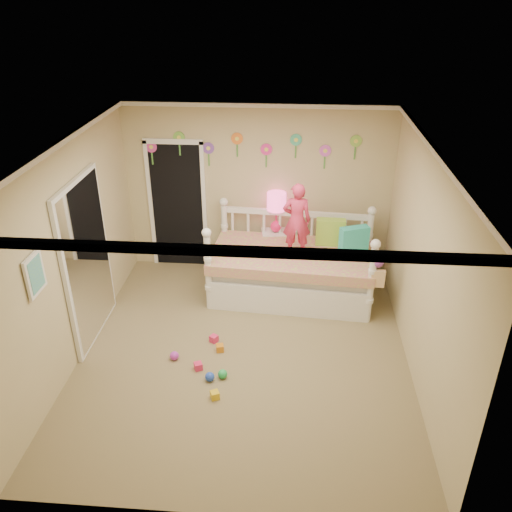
# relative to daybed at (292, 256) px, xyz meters

# --- Properties ---
(floor) EXTENTS (4.00, 4.50, 0.01)m
(floor) POSITION_rel_daybed_xyz_m (-0.55, -1.44, -0.63)
(floor) COLOR #7F684C
(floor) RESTS_ON ground
(ceiling) EXTENTS (4.00, 4.50, 0.01)m
(ceiling) POSITION_rel_daybed_xyz_m (-0.55, -1.44, 1.97)
(ceiling) COLOR white
(ceiling) RESTS_ON floor
(back_wall) EXTENTS (4.00, 0.01, 2.60)m
(back_wall) POSITION_rel_daybed_xyz_m (-0.55, 0.81, 0.67)
(back_wall) COLOR tan
(back_wall) RESTS_ON floor
(left_wall) EXTENTS (0.01, 4.50, 2.60)m
(left_wall) POSITION_rel_daybed_xyz_m (-2.55, -1.44, 0.67)
(left_wall) COLOR tan
(left_wall) RESTS_ON floor
(right_wall) EXTENTS (0.01, 4.50, 2.60)m
(right_wall) POSITION_rel_daybed_xyz_m (1.45, -1.44, 0.67)
(right_wall) COLOR tan
(right_wall) RESTS_ON floor
(crown_molding) EXTENTS (4.00, 4.50, 0.06)m
(crown_molding) POSITION_rel_daybed_xyz_m (-0.55, -1.44, 1.94)
(crown_molding) COLOR white
(crown_molding) RESTS_ON ceiling
(daybed) EXTENTS (2.41, 1.42, 1.26)m
(daybed) POSITION_rel_daybed_xyz_m (0.00, 0.00, 0.00)
(daybed) COLOR white
(daybed) RESTS_ON floor
(pillow_turquoise) EXTENTS (0.43, 0.28, 0.40)m
(pillow_turquoise) POSITION_rel_daybed_xyz_m (0.86, 0.01, 0.27)
(pillow_turquoise) COLOR #22A7AD
(pillow_turquoise) RESTS_ON daybed
(pillow_lime) EXTENTS (0.42, 0.17, 0.39)m
(pillow_lime) POSITION_rel_daybed_xyz_m (0.54, 0.28, 0.27)
(pillow_lime) COLOR #9BD13F
(pillow_lime) RESTS_ON daybed
(child) EXTENTS (0.39, 0.27, 1.06)m
(child) POSITION_rel_daybed_xyz_m (0.05, -0.10, 0.60)
(child) COLOR #D83157
(child) RESTS_ON daybed
(nightstand) EXTENTS (0.46, 0.38, 0.71)m
(nightstand) POSITION_rel_daybed_xyz_m (-0.26, 0.63, -0.27)
(nightstand) COLOR white
(nightstand) RESTS_ON floor
(table_lamp) EXTENTS (0.29, 0.29, 0.63)m
(table_lamp) POSITION_rel_daybed_xyz_m (-0.26, 0.63, 0.50)
(table_lamp) COLOR #F22064
(table_lamp) RESTS_ON nightstand
(closet_doorway) EXTENTS (0.90, 0.04, 2.07)m
(closet_doorway) POSITION_rel_daybed_xyz_m (-1.80, 0.80, 0.41)
(closet_doorway) COLOR black
(closet_doorway) RESTS_ON back_wall
(flower_decals) EXTENTS (3.40, 0.02, 0.50)m
(flower_decals) POSITION_rel_daybed_xyz_m (-0.64, 0.80, 1.31)
(flower_decals) COLOR #B2668C
(flower_decals) RESTS_ON back_wall
(mirror_closet) EXTENTS (0.07, 1.30, 2.10)m
(mirror_closet) POSITION_rel_daybed_xyz_m (-2.51, -1.14, 0.42)
(mirror_closet) COLOR white
(mirror_closet) RESTS_ON left_wall
(wall_picture) EXTENTS (0.05, 0.34, 0.42)m
(wall_picture) POSITION_rel_daybed_xyz_m (-2.52, -2.34, 0.92)
(wall_picture) COLOR white
(wall_picture) RESTS_ON left_wall
(hanging_bag) EXTENTS (0.20, 0.16, 0.36)m
(hanging_bag) POSITION_rel_daybed_xyz_m (1.10, -0.63, 0.14)
(hanging_bag) COLOR beige
(hanging_bag) RESTS_ON daybed
(toy_scatter) EXTENTS (1.18, 1.49, 0.11)m
(toy_scatter) POSITION_rel_daybed_xyz_m (-1.01, -1.89, -0.57)
(toy_scatter) COLOR #996666
(toy_scatter) RESTS_ON floor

